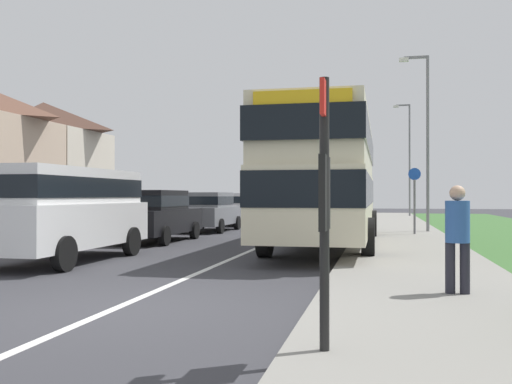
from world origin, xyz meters
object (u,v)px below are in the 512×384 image
at_px(street_lamp_far, 408,153).
at_px(pedestrian_at_stop, 457,234).
at_px(parked_car_silver, 240,207).
at_px(street_lamp_mid, 425,131).
at_px(parked_car_black, 155,214).
at_px(parked_van_white, 64,206).
at_px(bus_stop_sign, 325,194).
at_px(parked_car_grey, 210,210).
at_px(cycle_route_sign, 415,198).
at_px(double_decker_bus, 327,174).

bearing_deg(street_lamp_far, pedestrian_at_stop, -91.36).
relative_size(parked_car_silver, street_lamp_mid, 0.64).
distance_m(parked_car_black, street_lamp_far, 24.92).
bearing_deg(pedestrian_at_stop, parked_van_white, 158.15).
distance_m(parked_car_silver, bus_stop_sign, 24.20).
distance_m(parked_car_black, bus_stop_sign, 14.08).
height_order(pedestrian_at_stop, street_lamp_mid, street_lamp_mid).
xyz_separation_m(parked_car_grey, parked_car_silver, (-0.00, 5.28, -0.00)).
xyz_separation_m(cycle_route_sign, street_lamp_mid, (0.49, 1.73, 2.61)).
height_order(parked_car_black, cycle_route_sign, cycle_route_sign).
xyz_separation_m(parked_van_white, street_lamp_far, (8.96, 28.62, 3.16)).
bearing_deg(double_decker_bus, bus_stop_sign, -84.88).
xyz_separation_m(parked_car_silver, street_lamp_mid, (8.77, -5.23, 3.14)).
bearing_deg(street_lamp_mid, parked_car_black, -147.44).
xyz_separation_m(parked_car_black, parked_car_grey, (0.15, 5.64, -0.02)).
relative_size(parked_van_white, bus_stop_sign, 1.96).
relative_size(pedestrian_at_stop, street_lamp_far, 0.22).
height_order(parked_car_black, parked_car_silver, parked_car_black).
bearing_deg(bus_stop_sign, cycle_route_sign, 84.05).
bearing_deg(bus_stop_sign, parked_car_black, 118.55).
xyz_separation_m(double_decker_bus, cycle_route_sign, (2.74, 4.71, -0.72)).
bearing_deg(street_lamp_far, cycle_route_sign, -91.91).
distance_m(parked_car_grey, cycle_route_sign, 8.46).
bearing_deg(pedestrian_at_stop, street_lamp_far, 88.64).
bearing_deg(bus_stop_sign, parked_van_white, 134.73).
distance_m(street_lamp_mid, street_lamp_far, 17.26).
bearing_deg(bus_stop_sign, street_lamp_mid, 83.08).
distance_m(parked_van_white, pedestrian_at_stop, 8.84).
height_order(parked_van_white, street_lamp_mid, street_lamp_mid).
relative_size(parked_van_white, parked_car_grey, 1.15).
xyz_separation_m(parked_van_white, street_lamp_mid, (8.81, 11.36, 2.76)).
bearing_deg(street_lamp_mid, double_decker_bus, -116.66).
relative_size(bus_stop_sign, street_lamp_mid, 0.37).
bearing_deg(parked_van_white, double_decker_bus, 41.44).
relative_size(pedestrian_at_stop, street_lamp_mid, 0.24).
xyz_separation_m(parked_van_white, cycle_route_sign, (8.32, 9.64, 0.15)).
relative_size(parked_van_white, pedestrian_at_stop, 3.05).
relative_size(parked_car_black, street_lamp_far, 0.59).
height_order(parked_car_black, bus_stop_sign, bus_stop_sign).
xyz_separation_m(parked_car_grey, street_lamp_mid, (8.77, 0.06, 3.14)).
xyz_separation_m(double_decker_bus, parked_car_black, (-5.68, 0.74, -1.22)).
relative_size(parked_car_silver, cycle_route_sign, 1.77).
height_order(parked_van_white, parked_car_grey, parked_van_white).
bearing_deg(pedestrian_at_stop, cycle_route_sign, 89.43).
bearing_deg(parked_van_white, parked_car_grey, 89.76).
distance_m(parked_car_grey, street_lamp_far, 19.78).
distance_m(parked_van_white, bus_stop_sign, 9.41).
bearing_deg(parked_van_white, street_lamp_far, 72.62).
distance_m(double_decker_bus, parked_car_black, 5.86).
relative_size(parked_car_black, parked_car_grey, 1.03).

